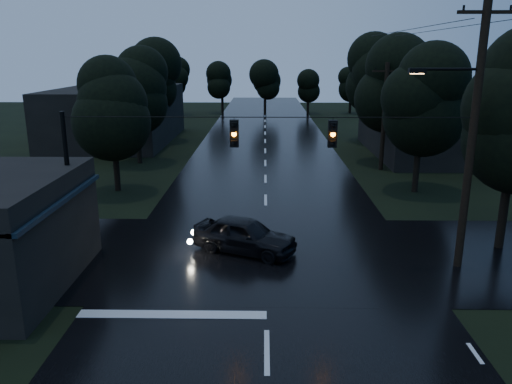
{
  "coord_description": "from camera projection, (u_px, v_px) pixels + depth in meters",
  "views": [
    {
      "loc": [
        -0.1,
        -7.19,
        8.0
      ],
      "look_at": [
        -0.44,
        13.31,
        2.34
      ],
      "focal_mm": 35.0,
      "sensor_mm": 36.0,
      "label": 1
    }
  ],
  "objects": [
    {
      "name": "main_road",
      "position": [
        265.0,
        163.0,
        37.97
      ],
      "size": [
        12.0,
        120.0,
        0.02
      ],
      "primitive_type": "cube",
      "color": "black",
      "rests_on": "ground"
    },
    {
      "name": "cross_street",
      "position": [
        266.0,
        255.0,
        20.62
      ],
      "size": [
        60.0,
        9.0,
        0.02
      ],
      "primitive_type": "cube",
      "color": "black",
      "rests_on": "ground"
    },
    {
      "name": "building_far_right",
      "position": [
        435.0,
        128.0,
        41.02
      ],
      "size": [
        10.0,
        14.0,
        4.4
      ],
      "primitive_type": "cube",
      "color": "black",
      "rests_on": "ground"
    },
    {
      "name": "building_far_left",
      "position": [
        117.0,
        115.0,
        47.16
      ],
      "size": [
        10.0,
        16.0,
        5.0
      ],
      "primitive_type": "cube",
      "color": "black",
      "rests_on": "ground"
    },
    {
      "name": "utility_pole_main",
      "position": [
        470.0,
        133.0,
        18.14
      ],
      "size": [
        3.5,
        0.3,
        10.0
      ],
      "color": "black",
      "rests_on": "ground"
    },
    {
      "name": "utility_pole_far",
      "position": [
        384.0,
        116.0,
        34.88
      ],
      "size": [
        2.0,
        0.3,
        7.5
      ],
      "color": "black",
      "rests_on": "ground"
    },
    {
      "name": "anchor_pole_left",
      "position": [
        70.0,
        191.0,
        18.98
      ],
      "size": [
        0.18,
        0.18,
        6.0
      ],
      "primitive_type": "cylinder",
      "color": "black",
      "rests_on": "ground"
    },
    {
      "name": "span_signals",
      "position": [
        282.0,
        132.0,
        18.24
      ],
      "size": [
        15.0,
        0.37,
        1.12
      ],
      "color": "black",
      "rests_on": "ground"
    },
    {
      "name": "tree_left_a",
      "position": [
        112.0,
        104.0,
        29.0
      ],
      "size": [
        3.92,
        3.92,
        8.26
      ],
      "color": "black",
      "rests_on": "ground"
    },
    {
      "name": "tree_left_b",
      "position": [
        135.0,
        88.0,
        36.62
      ],
      "size": [
        4.2,
        4.2,
        8.85
      ],
      "color": "black",
      "rests_on": "ground"
    },
    {
      "name": "tree_left_c",
      "position": [
        155.0,
        77.0,
        46.17
      ],
      "size": [
        4.48,
        4.48,
        9.44
      ],
      "color": "black",
      "rests_on": "ground"
    },
    {
      "name": "tree_right_a",
      "position": [
        423.0,
        97.0,
        28.62
      ],
      "size": [
        4.2,
        4.2,
        8.85
      ],
      "color": "black",
      "rests_on": "ground"
    },
    {
      "name": "tree_right_b",
      "position": [
        398.0,
        83.0,
        36.22
      ],
      "size": [
        4.48,
        4.48,
        9.44
      ],
      "color": "black",
      "rests_on": "ground"
    },
    {
      "name": "tree_right_c",
      "position": [
        376.0,
        73.0,
        45.75
      ],
      "size": [
        4.76,
        4.76,
        10.03
      ],
      "color": "black",
      "rests_on": "ground"
    },
    {
      "name": "car",
      "position": [
        245.0,
        235.0,
        20.74
      ],
      "size": [
        4.71,
        3.39,
        1.49
      ],
      "primitive_type": "imported",
      "rotation": [
        0.0,
        0.0,
        1.15
      ],
      "color": "black",
      "rests_on": "ground"
    }
  ]
}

